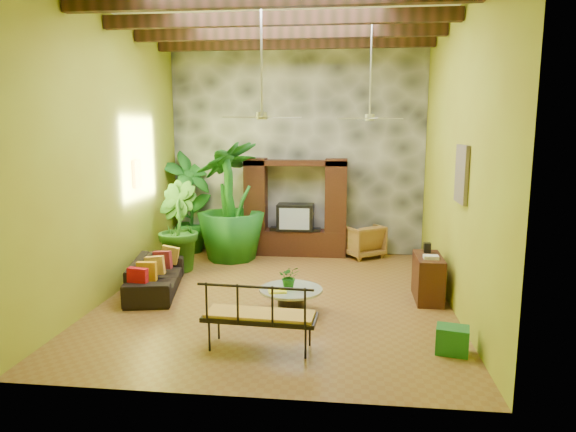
# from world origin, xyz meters

# --- Properties ---
(ground) EXTENTS (7.00, 7.00, 0.00)m
(ground) POSITION_xyz_m (0.00, 0.00, 0.00)
(ground) COLOR brown
(ground) RESTS_ON ground
(ceiling) EXTENTS (6.00, 7.00, 0.02)m
(ceiling) POSITION_xyz_m (0.00, 0.00, 5.00)
(ceiling) COLOR silver
(ceiling) RESTS_ON back_wall
(back_wall) EXTENTS (6.00, 0.02, 5.00)m
(back_wall) POSITION_xyz_m (0.00, 3.50, 2.50)
(back_wall) COLOR #9C9323
(back_wall) RESTS_ON ground
(left_wall) EXTENTS (0.02, 7.00, 5.00)m
(left_wall) POSITION_xyz_m (-3.00, 0.00, 2.50)
(left_wall) COLOR #9C9323
(left_wall) RESTS_ON ground
(right_wall) EXTENTS (0.02, 7.00, 5.00)m
(right_wall) POSITION_xyz_m (3.00, 0.00, 2.50)
(right_wall) COLOR #9C9323
(right_wall) RESTS_ON ground
(stone_accent_wall) EXTENTS (5.98, 0.10, 4.98)m
(stone_accent_wall) POSITION_xyz_m (0.00, 3.44, 2.50)
(stone_accent_wall) COLOR #3A3D42
(stone_accent_wall) RESTS_ON ground
(ceiling_beams) EXTENTS (5.95, 5.36, 0.22)m
(ceiling_beams) POSITION_xyz_m (0.00, 0.00, 4.78)
(ceiling_beams) COLOR #391E12
(ceiling_beams) RESTS_ON ceiling
(entertainment_center) EXTENTS (2.40, 0.55, 2.30)m
(entertainment_center) POSITION_xyz_m (0.00, 3.14, 0.97)
(entertainment_center) COLOR #321A0E
(entertainment_center) RESTS_ON ground
(ceiling_fan_front) EXTENTS (1.28, 1.28, 1.86)m
(ceiling_fan_front) POSITION_xyz_m (-0.20, -0.40, 3.40)
(ceiling_fan_front) COLOR silver
(ceiling_fan_front) RESTS_ON ceiling
(ceiling_fan_back) EXTENTS (1.28, 1.28, 1.86)m
(ceiling_fan_back) POSITION_xyz_m (1.60, 1.20, 3.40)
(ceiling_fan_back) COLOR silver
(ceiling_fan_back) RESTS_ON ceiling
(wall_art_mask) EXTENTS (0.06, 0.32, 0.55)m
(wall_art_mask) POSITION_xyz_m (-2.96, 1.00, 2.10)
(wall_art_mask) COLOR yellow
(wall_art_mask) RESTS_ON left_wall
(wall_art_painting) EXTENTS (0.06, 0.70, 0.90)m
(wall_art_painting) POSITION_xyz_m (2.96, -0.60, 2.30)
(wall_art_painting) COLOR #254D8B
(wall_art_painting) RESTS_ON right_wall
(sofa) EXTENTS (1.20, 2.18, 0.60)m
(sofa) POSITION_xyz_m (-2.30, 0.05, 0.30)
(sofa) COLOR black
(sofa) RESTS_ON ground
(wicker_armchair) EXTENTS (1.16, 1.17, 0.77)m
(wicker_armchair) POSITION_xyz_m (1.58, 3.13, 0.39)
(wicker_armchair) COLOR brown
(wicker_armchair) RESTS_ON ground
(tall_plant_a) EXTENTS (1.51, 1.56, 2.46)m
(tall_plant_a) POSITION_xyz_m (-2.55, 3.07, 1.23)
(tall_plant_a) COLOR #1A631D
(tall_plant_a) RESTS_ON ground
(tall_plant_b) EXTENTS (1.32, 1.34, 1.90)m
(tall_plant_b) POSITION_xyz_m (-2.37, 1.53, 0.95)
(tall_plant_b) COLOR #215616
(tall_plant_b) RESTS_ON ground
(tall_plant_c) EXTENTS (2.06, 2.06, 2.71)m
(tall_plant_c) POSITION_xyz_m (-1.42, 2.54, 1.36)
(tall_plant_c) COLOR #19621A
(tall_plant_c) RESTS_ON ground
(coffee_table) EXTENTS (1.04, 1.04, 0.40)m
(coffee_table) POSITION_xyz_m (0.31, -0.73, 0.26)
(coffee_table) COLOR black
(coffee_table) RESTS_ON ground
(centerpiece_plant) EXTENTS (0.38, 0.34, 0.37)m
(centerpiece_plant) POSITION_xyz_m (0.28, -0.69, 0.59)
(centerpiece_plant) COLOR #1B6119
(centerpiece_plant) RESTS_ON coffee_table
(yellow_tray) EXTENTS (0.33, 0.27, 0.03)m
(yellow_tray) POSITION_xyz_m (0.12, -0.94, 0.42)
(yellow_tray) COLOR yellow
(yellow_tray) RESTS_ON coffee_table
(iron_bench) EXTENTS (1.59, 0.66, 0.57)m
(iron_bench) POSITION_xyz_m (0.05, -2.27, 0.54)
(iron_bench) COLOR black
(iron_bench) RESTS_ON ground
(side_console) EXTENTS (0.46, 1.00, 0.80)m
(side_console) POSITION_xyz_m (2.65, 0.15, 0.40)
(side_console) COLOR #371E11
(side_console) RESTS_ON ground
(green_bin) EXTENTS (0.48, 0.40, 0.37)m
(green_bin) POSITION_xyz_m (2.65, -2.05, 0.19)
(green_bin) COLOR #217B2D
(green_bin) RESTS_ON ground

